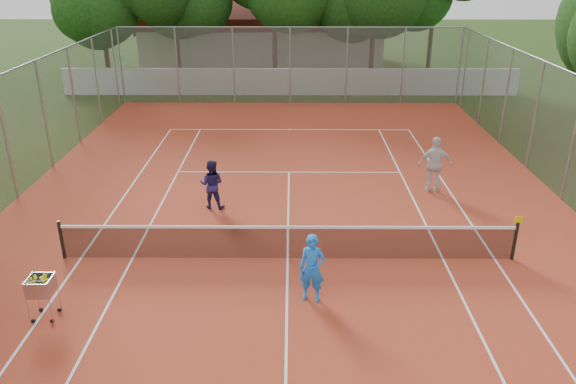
{
  "coord_description": "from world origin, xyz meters",
  "views": [
    {
      "loc": [
        0.1,
        -13.01,
        7.45
      ],
      "look_at": [
        0.0,
        1.5,
        1.3
      ],
      "focal_mm": 35.0,
      "sensor_mm": 36.0,
      "label": 1
    }
  ],
  "objects_px": {
    "tennis_net": "(288,242)",
    "player_far_left": "(212,184)",
    "clubhouse": "(263,33)",
    "ball_hopper": "(43,296)",
    "player_far_right": "(435,165)",
    "player_near": "(312,268)"
  },
  "relations": [
    {
      "from": "tennis_net",
      "to": "player_far_left",
      "type": "relative_size",
      "value": 7.5
    },
    {
      "from": "clubhouse",
      "to": "ball_hopper",
      "type": "xyz_separation_m",
      "value": [
        -3.33,
        -31.68,
        -1.62
      ]
    },
    {
      "from": "tennis_net",
      "to": "player_far_right",
      "type": "distance_m",
      "value": 6.76
    },
    {
      "from": "clubhouse",
      "to": "ball_hopper",
      "type": "distance_m",
      "value": 31.89
    },
    {
      "from": "tennis_net",
      "to": "ball_hopper",
      "type": "xyz_separation_m",
      "value": [
        -5.33,
        -2.68,
        0.07
      ]
    },
    {
      "from": "player_far_left",
      "to": "player_far_right",
      "type": "height_order",
      "value": "player_far_right"
    },
    {
      "from": "tennis_net",
      "to": "player_far_right",
      "type": "bearing_deg",
      "value": 43.43
    },
    {
      "from": "player_far_left",
      "to": "tennis_net",
      "type": "bearing_deg",
      "value": 133.38
    },
    {
      "from": "tennis_net",
      "to": "player_far_left",
      "type": "height_order",
      "value": "player_far_left"
    },
    {
      "from": "player_near",
      "to": "player_far_right",
      "type": "xyz_separation_m",
      "value": [
        4.33,
        6.53,
        0.13
      ]
    },
    {
      "from": "player_near",
      "to": "player_far_right",
      "type": "relative_size",
      "value": 0.86
    },
    {
      "from": "ball_hopper",
      "to": "player_near",
      "type": "bearing_deg",
      "value": -1.36
    },
    {
      "from": "player_far_right",
      "to": "ball_hopper",
      "type": "height_order",
      "value": "player_far_right"
    },
    {
      "from": "player_near",
      "to": "ball_hopper",
      "type": "relative_size",
      "value": 1.48
    },
    {
      "from": "clubhouse",
      "to": "player_far_right",
      "type": "relative_size",
      "value": 8.56
    },
    {
      "from": "clubhouse",
      "to": "player_near",
      "type": "height_order",
      "value": "clubhouse"
    },
    {
      "from": "clubhouse",
      "to": "player_far_right",
      "type": "height_order",
      "value": "clubhouse"
    },
    {
      "from": "player_far_left",
      "to": "ball_hopper",
      "type": "height_order",
      "value": "player_far_left"
    },
    {
      "from": "player_far_left",
      "to": "ball_hopper",
      "type": "relative_size",
      "value": 1.42
    },
    {
      "from": "player_near",
      "to": "player_far_right",
      "type": "height_order",
      "value": "player_far_right"
    },
    {
      "from": "tennis_net",
      "to": "player_far_left",
      "type": "bearing_deg",
      "value": 126.45
    },
    {
      "from": "tennis_net",
      "to": "ball_hopper",
      "type": "relative_size",
      "value": 10.63
    }
  ]
}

